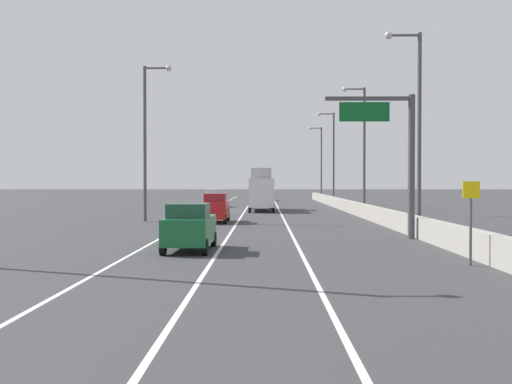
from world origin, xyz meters
The scene contains 18 objects.
ground_plane centered at (0.00, 64.00, 0.00)m, with size 320.00×320.00×0.00m, color #38383A.
lane_stripe_left centered at (-5.50, 55.00, 0.00)m, with size 0.16×130.00×0.00m, color silver.
lane_stripe_center centered at (-2.00, 55.00, 0.00)m, with size 0.16×130.00×0.00m, color silver.
lane_stripe_right centered at (1.50, 55.00, 0.00)m, with size 0.16×130.00×0.00m, color silver.
jersey_barrier_right centered at (8.22, 40.00, 0.55)m, with size 0.60×120.00×1.10m, color #9E998E.
overhead_sign_gantry centered at (6.88, 29.52, 4.73)m, with size 4.68×0.36×7.50m.
speed_advisory_sign centered at (7.32, 19.37, 1.76)m, with size 0.60×0.11×3.00m.
lamp_post_right_second centered at (8.73, 33.31, 6.61)m, with size 2.14×0.44×11.67m.
lamp_post_right_third centered at (8.93, 54.21, 6.61)m, with size 2.14×0.44×11.67m.
lamp_post_right_fourth centered at (8.46, 75.11, 6.61)m, with size 2.14×0.44×11.67m.
lamp_post_right_fifth centered at (8.85, 96.02, 6.61)m, with size 2.14×0.44×11.67m.
lamp_post_left_near centered at (-9.06, 18.40, 6.61)m, with size 2.14×0.44×11.67m.
lamp_post_left_mid centered at (-8.77, 43.49, 6.61)m, with size 2.14×0.44×11.67m.
car_silver_0 centered at (-0.24, 91.66, 0.98)m, with size 1.97×4.13×1.97m.
car_green_1 centered at (-3.26, 23.84, 1.02)m, with size 2.00×4.41×2.06m.
car_red_2 centered at (-3.56, 42.01, 1.05)m, with size 1.80×4.63×2.12m.
car_white_3 centered at (-6.21, 69.18, 1.01)m, with size 1.94×4.46×2.04m.
box_truck centered at (-0.36, 60.07, 2.00)m, with size 2.56×9.74×4.37m.
Camera 1 is at (-0.04, -2.66, 3.01)m, focal length 43.32 mm.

